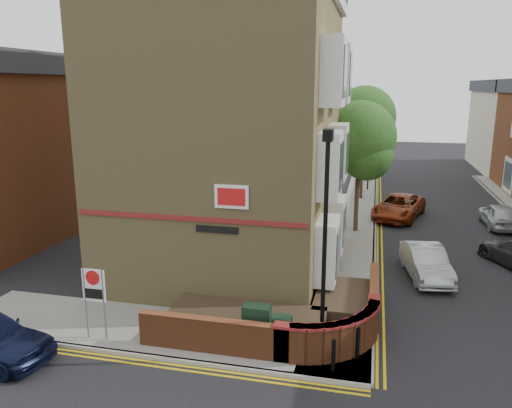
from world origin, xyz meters
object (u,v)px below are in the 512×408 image
(utility_cabinet_large, at_px, (257,325))
(silver_car_near, at_px, (426,262))
(lamppost, at_px, (325,245))
(zone_sign, at_px, (94,291))

(utility_cabinet_large, bearing_deg, silver_car_near, 52.64)
(lamppost, xyz_separation_m, zone_sign, (-6.60, -0.70, -1.70))
(utility_cabinet_large, bearing_deg, zone_sign, -170.31)
(lamppost, xyz_separation_m, utility_cabinet_large, (-1.90, 0.10, -2.62))
(utility_cabinet_large, height_order, silver_car_near, utility_cabinet_large)
(lamppost, bearing_deg, zone_sign, -173.93)
(zone_sign, xyz_separation_m, silver_car_near, (10.00, 7.75, -1.01))
(utility_cabinet_large, relative_size, silver_car_near, 0.31)
(lamppost, relative_size, silver_car_near, 1.63)
(zone_sign, height_order, silver_car_near, zone_sign)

